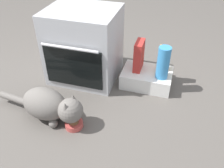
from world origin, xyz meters
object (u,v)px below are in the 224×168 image
at_px(food_bowl, 74,124).
at_px(cat, 50,105).
at_px(cereal_box, 139,56).
at_px(water_bottle, 163,63).
at_px(oven, 84,45).
at_px(juice_carton, 163,58).
at_px(pantry_cabinet, 147,78).

relative_size(food_bowl, cat, 0.17).
distance_m(food_bowl, cat, 0.24).
distance_m(cereal_box, water_bottle, 0.24).
bearing_deg(oven, juice_carton, 8.10).
bearing_deg(water_bottle, food_bowl, -131.15).
relative_size(food_bowl, water_bottle, 0.47).
xyz_separation_m(pantry_cabinet, juice_carton, (0.12, 0.08, 0.19)).
height_order(food_bowl, water_bottle, water_bottle).
distance_m(cat, water_bottle, 1.02).
distance_m(pantry_cabinet, cereal_box, 0.23).
bearing_deg(juice_carton, food_bowl, -125.48).
xyz_separation_m(pantry_cabinet, food_bowl, (-0.44, -0.72, -0.05)).
xyz_separation_m(water_bottle, juice_carton, (-0.01, 0.13, -0.03)).
bearing_deg(food_bowl, juice_carton, 54.52).
bearing_deg(cereal_box, food_bowl, -115.12).
relative_size(food_bowl, cereal_box, 0.51).
xyz_separation_m(food_bowl, juice_carton, (0.57, 0.79, 0.24)).
xyz_separation_m(cat, water_bottle, (0.78, 0.63, 0.15)).
relative_size(cereal_box, juice_carton, 1.17).
xyz_separation_m(cat, juice_carton, (0.77, 0.77, 0.12)).
relative_size(water_bottle, juice_carton, 1.25).
distance_m(oven, pantry_cabinet, 0.67).
distance_m(food_bowl, cereal_box, 0.86).
height_order(food_bowl, cat, cat).
bearing_deg(water_bottle, juice_carton, 94.60).
height_order(oven, juice_carton, oven).
distance_m(oven, juice_carton, 0.75).
relative_size(oven, cereal_box, 2.44).
height_order(food_bowl, juice_carton, juice_carton).
relative_size(oven, food_bowl, 4.82).
height_order(pantry_cabinet, juice_carton, juice_carton).
relative_size(oven, cat, 0.84).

